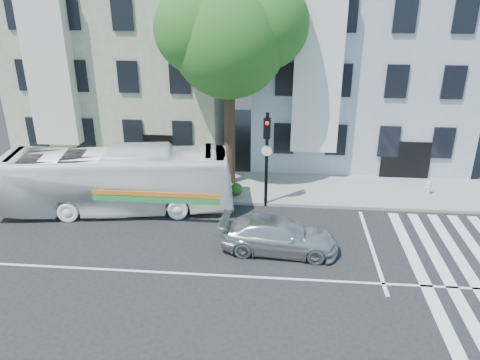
# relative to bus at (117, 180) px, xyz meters

# --- Properties ---
(ground) EXTENTS (120.00, 120.00, 0.00)m
(ground) POSITION_rel_bus_xyz_m (4.94, -5.03, -1.51)
(ground) COLOR black
(ground) RESTS_ON ground
(sidewalk_far) EXTENTS (80.00, 4.00, 0.15)m
(sidewalk_far) POSITION_rel_bus_xyz_m (4.94, 2.97, -1.43)
(sidewalk_far) COLOR gray
(sidewalk_far) RESTS_ON ground
(building_left) EXTENTS (12.00, 10.00, 11.00)m
(building_left) POSITION_rel_bus_xyz_m (-2.06, 9.97, 3.99)
(building_left) COLOR gray
(building_left) RESTS_ON ground
(building_right) EXTENTS (12.00, 10.00, 11.00)m
(building_right) POSITION_rel_bus_xyz_m (11.94, 9.97, 3.99)
(building_right) COLOR #98A4B5
(building_right) RESTS_ON ground
(street_tree) EXTENTS (7.30, 5.90, 11.10)m
(street_tree) POSITION_rel_bus_xyz_m (5.00, 3.70, 6.32)
(street_tree) COLOR #2D2116
(street_tree) RESTS_ON ground
(bus) EXTENTS (4.04, 11.07, 3.01)m
(bus) POSITION_rel_bus_xyz_m (0.00, 0.00, 0.00)
(bus) COLOR white
(bus) RESTS_ON ground
(sedan) EXTENTS (2.20, 4.82, 1.37)m
(sedan) POSITION_rel_bus_xyz_m (7.62, -3.05, -0.82)
(sedan) COLOR silver
(sedan) RESTS_ON ground
(hedge) EXTENTS (8.54, 1.76, 0.70)m
(hedge) POSITION_rel_bus_xyz_m (1.18, 1.77, -1.01)
(hedge) COLOR #26581C
(hedge) RESTS_ON sidewalk_far
(traffic_signal) EXTENTS (0.49, 0.55, 4.65)m
(traffic_signal) POSITION_rel_bus_xyz_m (6.94, 0.91, 1.50)
(traffic_signal) COLOR black
(traffic_signal) RESTS_ON ground
(fire_hydrant) EXTENTS (0.40, 0.23, 0.71)m
(fire_hydrant) POSITION_rel_bus_xyz_m (15.09, 2.80, -1.00)
(fire_hydrant) COLOR silver
(fire_hydrant) RESTS_ON sidewalk_far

